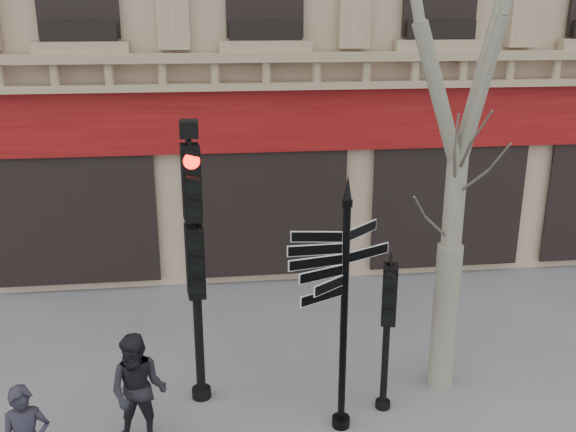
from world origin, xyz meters
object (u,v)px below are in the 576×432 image
Objects in this scene: fingerpost at (345,265)px; pedestrian_b at (139,391)px; traffic_signal_secondary at (388,310)px; traffic_signal_main at (194,232)px.

pedestrian_b is at bearing 163.89° from fingerpost.
fingerpost reaches higher than traffic_signal_secondary.
fingerpost is at bearing -137.57° from traffic_signal_secondary.
traffic_signal_main is (-2.00, 0.97, 0.21)m from fingerpost.
pedestrian_b is (-2.81, -0.05, -1.68)m from fingerpost.
traffic_signal_main is 2.30m from pedestrian_b.
traffic_signal_secondary is (2.72, -0.61, -1.09)m from traffic_signal_main.
traffic_signal_secondary is 1.41× the size of pedestrian_b.
traffic_signal_secondary is at bearing 9.90° from fingerpost.
traffic_signal_main is 2.60× the size of pedestrian_b.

